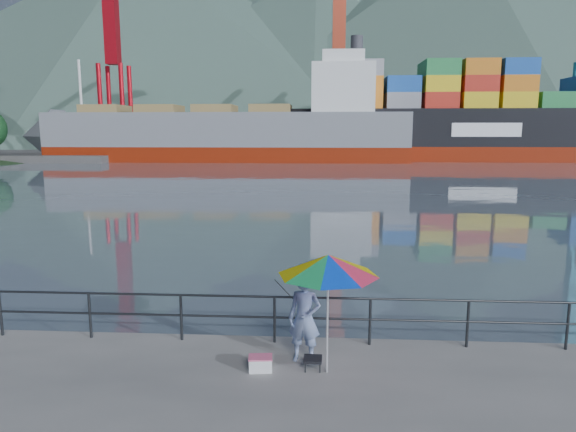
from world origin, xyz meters
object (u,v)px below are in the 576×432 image
at_px(beach_umbrella, 328,265).
at_px(bulk_carrier, 241,133).
at_px(fisherman, 305,318).
at_px(container_ship, 488,121).
at_px(cooler_bag, 261,364).

height_order(beach_umbrella, bulk_carrier, bulk_carrier).
bearing_deg(beach_umbrella, bulk_carrier, 99.97).
height_order(fisherman, container_ship, container_ship).
xyz_separation_m(fisherman, beach_umbrella, (0.43, -0.47, 1.19)).
bearing_deg(fisherman, container_ship, 80.10).
height_order(beach_umbrella, cooler_bag, beach_umbrella).
relative_size(beach_umbrella, bulk_carrier, 0.04).
relative_size(beach_umbrella, container_ship, 0.04).
bearing_deg(beach_umbrella, cooler_bag, -179.96).
relative_size(fisherman, beach_umbrella, 0.77).
xyz_separation_m(fisherman, cooler_bag, (-0.81, -0.47, -0.74)).
height_order(fisherman, beach_umbrella, beach_umbrella).
distance_m(cooler_bag, container_ship, 78.29).
xyz_separation_m(beach_umbrella, cooler_bag, (-1.24, -0.00, -1.93)).
xyz_separation_m(fisherman, container_ship, (26.15, 72.81, 4.99)).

